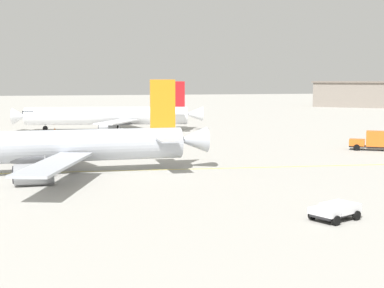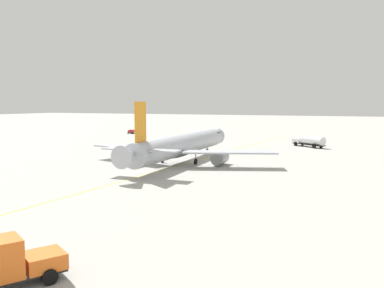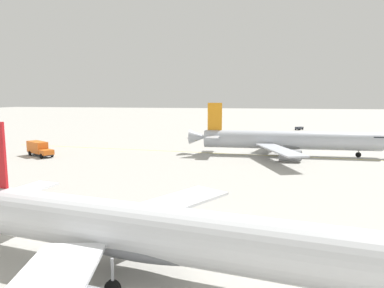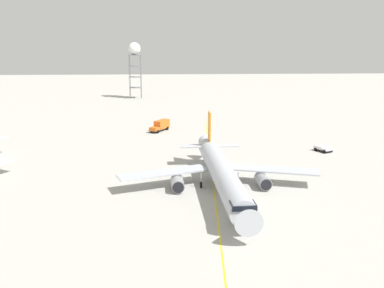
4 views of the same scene
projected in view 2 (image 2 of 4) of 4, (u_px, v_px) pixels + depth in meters
ground_plane at (181, 164)px, 75.30m from camera, size 600.00×600.00×0.00m
airliner_main at (181, 146)px, 76.14m from camera, size 36.69×43.47×11.37m
ops_pickup_truck at (132, 131)px, 149.98m from camera, size 3.28×5.49×1.41m
fuel_tanker_truck at (310, 141)px, 103.34m from camera, size 8.99×7.82×2.87m
taxiway_centreline at (187, 163)px, 75.88m from camera, size 10.13×136.39×0.01m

